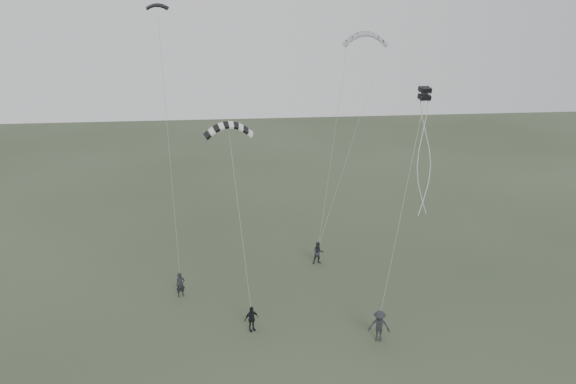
{
  "coord_description": "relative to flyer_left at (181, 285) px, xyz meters",
  "views": [
    {
      "loc": [
        -2.96,
        -29.81,
        18.49
      ],
      "look_at": [
        1.26,
        5.74,
        6.87
      ],
      "focal_mm": 35.0,
      "sensor_mm": 36.0,
      "label": 1
    }
  ],
  "objects": [
    {
      "name": "flyer_right",
      "position": [
        10.11,
        3.97,
        0.03
      ],
      "size": [
        0.9,
        0.72,
        1.75
      ],
      "primitive_type": "imported",
      "rotation": [
        0.0,
        0.0,
        0.08
      ],
      "color": "#28282E",
      "rests_on": "ground"
    },
    {
      "name": "ground",
      "position": [
        6.16,
        -4.88,
        -0.85
      ],
      "size": [
        140.0,
        140.0,
        0.0
      ],
      "primitive_type": "plane",
      "color": "#323E29",
      "rests_on": "ground"
    },
    {
      "name": "kite_box",
      "position": [
        15.31,
        -2.15,
        12.91
      ],
      "size": [
        0.69,
        0.79,
        0.8
      ],
      "primitive_type": null,
      "rotation": [
        0.17,
        0.0,
        0.09
      ],
      "color": "black",
      "rests_on": "flyer_far"
    },
    {
      "name": "kite_striped",
      "position": [
        3.58,
        -0.68,
        10.98
      ],
      "size": [
        3.03,
        1.3,
        1.32
      ],
      "primitive_type": null,
      "rotation": [
        0.29,
        0.0,
        0.09
      ],
      "color": "black",
      "rests_on": "flyer_center"
    },
    {
      "name": "kite_dark_small",
      "position": [
        -0.94,
        6.49,
        17.97
      ],
      "size": [
        1.52,
        0.66,
        0.63
      ],
      "primitive_type": null,
      "rotation": [
        0.39,
        0.0,
        -0.04
      ],
      "color": "black",
      "rests_on": "flyer_left"
    },
    {
      "name": "flyer_far",
      "position": [
        11.87,
        -6.85,
        0.12
      ],
      "size": [
        1.4,
        1.03,
        1.93
      ],
      "primitive_type": "imported",
      "rotation": [
        0.0,
        0.0,
        -0.28
      ],
      "color": "#232428",
      "rests_on": "ground"
    },
    {
      "name": "flyer_left",
      "position": [
        0.0,
        0.0,
        0.0
      ],
      "size": [
        0.73,
        0.62,
        1.69
      ],
      "primitive_type": "imported",
      "rotation": [
        0.0,
        0.0,
        0.41
      ],
      "color": "black",
      "rests_on": "ground"
    },
    {
      "name": "flyer_center",
      "position": [
        4.52,
        -4.89,
        -0.05
      ],
      "size": [
        1.01,
        0.76,
        1.6
      ],
      "primitive_type": "imported",
      "rotation": [
        0.0,
        0.0,
        0.45
      ],
      "color": "black",
      "rests_on": "ground"
    },
    {
      "name": "kite_pale_large",
      "position": [
        14.9,
        10.95,
        15.83
      ],
      "size": [
        3.74,
        1.77,
        1.68
      ],
      "primitive_type": null,
      "rotation": [
        0.29,
        0.0,
        -0.16
      ],
      "color": "#949799",
      "rests_on": "flyer_right"
    }
  ]
}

